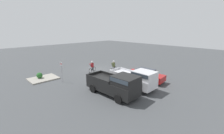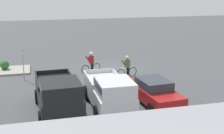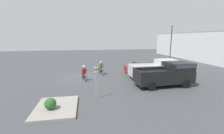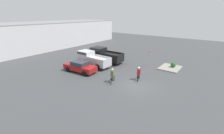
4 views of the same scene
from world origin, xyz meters
The scene contains 9 objects.
ground_plane centered at (0.00, 0.00, 0.00)m, with size 80.00×80.00×0.00m, color #424447.
sedan_0 centered at (-0.82, 8.18, 0.75)m, with size 2.29×4.77×1.48m.
pickup_truck_0 centered at (1.98, 8.72, 1.13)m, with size 2.18×5.37×2.14m.
pickup_truck_1 centered at (4.76, 8.52, 1.16)m, with size 2.45×5.58×2.24m.
cyclist_0 centered at (1.50, 0.56, 0.87)m, with size 1.66×0.66×1.70m.
cyclist_1 centered at (-0.88, 2.65, 0.85)m, with size 1.78×0.69×1.71m.
fire_lane_sign centered at (6.70, 1.51, 1.55)m, with size 0.09×0.30×2.58m.
curb_island centered at (7.95, -1.22, 0.07)m, with size 3.32×2.67×0.15m, color gray.
shrub centered at (8.28, -1.50, 0.51)m, with size 0.73×0.73×0.73m.
Camera 2 is at (5.84, 24.47, 6.82)m, focal length 50.00 mm.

